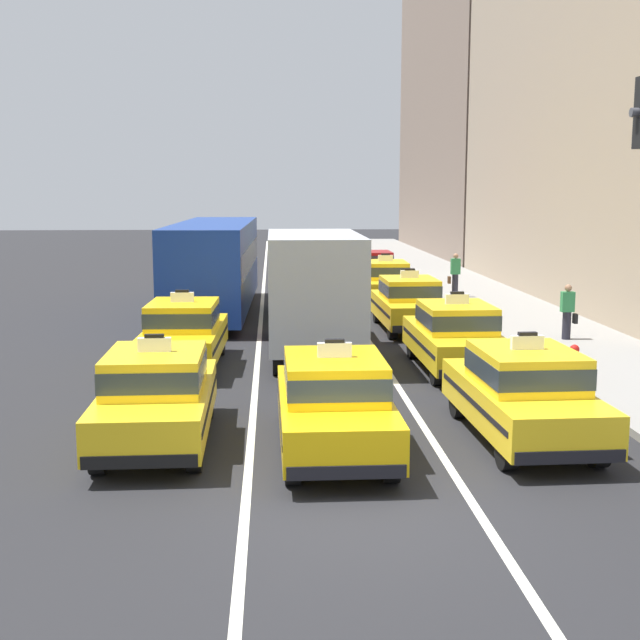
% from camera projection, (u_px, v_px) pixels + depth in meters
% --- Properties ---
extents(ground_plane, '(160.00, 160.00, 0.00)m').
position_uv_depth(ground_plane, '(361.00, 511.00, 11.47)').
color(ground_plane, '#232326').
extents(lane_stripe_left_center, '(0.14, 80.00, 0.01)m').
position_uv_depth(lane_stripe_left_center, '(262.00, 307.00, 31.10)').
color(lane_stripe_left_center, silver).
rests_on(lane_stripe_left_center, ground).
extents(lane_stripe_center_right, '(0.14, 80.00, 0.01)m').
position_uv_depth(lane_stripe_center_right, '(347.00, 307.00, 31.28)').
color(lane_stripe_center_right, silver).
rests_on(lane_stripe_center_right, ground).
extents(sidewalk_curb, '(4.00, 90.00, 0.15)m').
position_uv_depth(sidewalk_curb, '(535.00, 325.00, 26.66)').
color(sidewalk_curb, gray).
rests_on(sidewalk_curb, ground).
extents(taxi_left_nearest, '(1.88, 4.58, 1.96)m').
position_uv_depth(taxi_left_nearest, '(157.00, 395.00, 14.34)').
color(taxi_left_nearest, black).
rests_on(taxi_left_nearest, ground).
extents(taxi_left_second, '(1.93, 4.60, 1.96)m').
position_uv_depth(taxi_left_second, '(184.00, 333.00, 20.50)').
color(taxi_left_second, black).
rests_on(taxi_left_second, ground).
extents(bus_left_third, '(2.79, 11.26, 3.22)m').
position_uv_depth(bus_left_third, '(215.00, 262.00, 29.45)').
color(bus_left_third, black).
rests_on(bus_left_third, ground).
extents(taxi_center_nearest, '(1.85, 4.57, 1.96)m').
position_uv_depth(taxi_center_nearest, '(334.00, 402.00, 13.88)').
color(taxi_center_nearest, black).
rests_on(taxi_center_nearest, ground).
extents(box_truck_center_second, '(2.31, 6.96, 3.27)m').
position_uv_depth(box_truck_center_second, '(312.00, 289.00, 21.94)').
color(box_truck_center_second, black).
rests_on(box_truck_center_second, ground).
extents(taxi_center_third, '(1.89, 4.59, 1.96)m').
position_uv_depth(taxi_center_third, '(304.00, 290.00, 29.18)').
color(taxi_center_third, black).
rests_on(taxi_center_third, ground).
extents(taxi_right_nearest, '(1.94, 4.61, 1.96)m').
position_uv_depth(taxi_right_nearest, '(523.00, 392.00, 14.55)').
color(taxi_right_nearest, black).
rests_on(taxi_right_nearest, ground).
extents(taxi_right_second, '(1.86, 4.58, 1.96)m').
position_uv_depth(taxi_right_second, '(455.00, 335.00, 20.16)').
color(taxi_right_second, black).
rests_on(taxi_right_second, ground).
extents(taxi_right_third, '(1.89, 4.59, 1.96)m').
position_uv_depth(taxi_right_third, '(408.00, 303.00, 25.94)').
color(taxi_right_third, black).
rests_on(taxi_right_third, ground).
extents(taxi_right_fourth, '(1.93, 4.60, 1.96)m').
position_uv_depth(taxi_right_fourth, '(385.00, 282.00, 31.83)').
color(taxi_right_fourth, black).
rests_on(taxi_right_fourth, ground).
extents(sedan_right_fifth, '(1.79, 4.31, 1.58)m').
position_uv_depth(sedan_right_fifth, '(373.00, 267.00, 37.93)').
color(sedan_right_fifth, black).
rests_on(sedan_right_fifth, ground).
extents(pedestrian_near_crosswalk, '(0.47, 0.24, 1.57)m').
position_uv_depth(pedestrian_near_crosswalk, '(568.00, 312.00, 23.60)').
color(pedestrian_near_crosswalk, '#23232D').
rests_on(pedestrian_near_crosswalk, sidewalk_curb).
extents(pedestrian_by_storefront, '(0.47, 0.24, 1.73)m').
position_uv_depth(pedestrian_by_storefront, '(455.00, 275.00, 32.84)').
color(pedestrian_by_storefront, '#23232D').
rests_on(pedestrian_by_storefront, sidewalk_curb).
extents(fire_hydrant, '(0.36, 0.22, 0.73)m').
position_uv_depth(fire_hydrant, '(574.00, 359.00, 19.01)').
color(fire_hydrant, red).
rests_on(fire_hydrant, sidewalk_curb).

